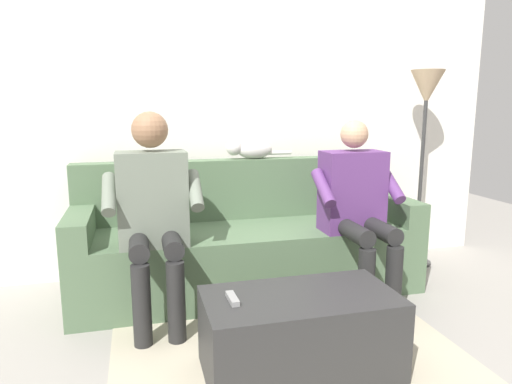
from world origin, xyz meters
The scene contains 10 objects.
ground_plane centered at (0.00, 0.60, 0.00)m, with size 8.00×8.00×0.00m, color gray.
back_wall centered at (0.00, -0.60, 1.24)m, with size 4.33×0.06×2.48m, color silver.
couch centered at (0.00, -0.12, 0.31)m, with size 2.31×0.73×0.88m.
coffee_table centered at (0.00, 0.96, 0.19)m, with size 0.91×0.48×0.39m.
person_left_seated centered at (-0.64, 0.25, 0.66)m, with size 0.55×0.57×1.17m.
person_right_seated centered at (0.64, 0.24, 0.70)m, with size 0.55×0.50×1.23m.
cat_on_backrest centered at (-0.08, -0.36, 0.95)m, with size 0.49×0.13×0.15m.
remote_gray centered at (0.32, 0.94, 0.40)m, with size 0.14×0.04×0.02m, color gray.
floor_rug centered at (0.00, 0.83, 0.00)m, with size 1.79×1.63×0.01m, color #B7AD93.
floor_lamp centered at (-1.45, -0.26, 1.27)m, with size 0.25×0.25×1.53m.
Camera 1 is at (0.72, 2.87, 1.26)m, focal length 32.22 mm.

